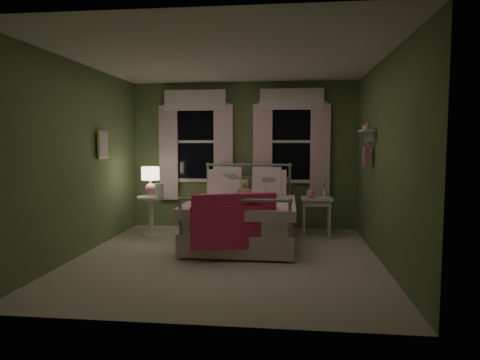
# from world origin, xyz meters

# --- Properties ---
(room_shell) EXTENTS (4.20, 4.20, 4.20)m
(room_shell) POSITION_xyz_m (0.00, 0.00, 1.30)
(room_shell) COLOR beige
(room_shell) RESTS_ON ground
(bed) EXTENTS (1.58, 2.04, 1.18)m
(bed) POSITION_xyz_m (0.12, 0.87, 0.38)
(bed) COLOR white
(bed) RESTS_ON ground
(pink_throw) EXTENTS (1.07, 0.46, 0.71)m
(pink_throw) POSITION_xyz_m (0.12, -0.16, 0.61)
(pink_throw) COLOR #FF3179
(pink_throw) RESTS_ON bed
(child_left) EXTENTS (0.31, 0.25, 0.74)m
(child_left) POSITION_xyz_m (-0.16, 1.29, 0.94)
(child_left) COLOR #F7D1DD
(child_left) RESTS_ON bed
(child_right) EXTENTS (0.41, 0.38, 0.68)m
(child_right) POSITION_xyz_m (0.40, 1.29, 0.91)
(child_right) COLOR #F7D1DD
(child_right) RESTS_ON bed
(book_left) EXTENTS (0.23, 0.17, 0.26)m
(book_left) POSITION_xyz_m (-0.16, 1.04, 0.96)
(book_left) COLOR beige
(book_left) RESTS_ON child_left
(book_right) EXTENTS (0.20, 0.13, 0.26)m
(book_right) POSITION_xyz_m (0.40, 1.04, 0.92)
(book_right) COLOR beige
(book_right) RESTS_ON child_right
(teddy_bear) EXTENTS (0.23, 0.19, 0.32)m
(teddy_bear) POSITION_xyz_m (0.12, 1.13, 0.79)
(teddy_bear) COLOR tan
(teddy_bear) RESTS_ON bed
(nightstand_left) EXTENTS (0.46, 0.46, 0.65)m
(nightstand_left) POSITION_xyz_m (-1.44, 1.26, 0.42)
(nightstand_left) COLOR white
(nightstand_left) RESTS_ON ground
(table_lamp) EXTENTS (0.29, 0.29, 0.46)m
(table_lamp) POSITION_xyz_m (-1.44, 1.26, 0.95)
(table_lamp) COLOR #D77F83
(table_lamp) RESTS_ON nightstand_left
(book_nightstand) EXTENTS (0.23, 0.27, 0.02)m
(book_nightstand) POSITION_xyz_m (-1.34, 1.18, 0.66)
(book_nightstand) COLOR beige
(book_nightstand) RESTS_ON nightstand_left
(nightstand_right) EXTENTS (0.50, 0.40, 0.64)m
(nightstand_right) POSITION_xyz_m (1.26, 1.43, 0.55)
(nightstand_right) COLOR white
(nightstand_right) RESTS_ON ground
(pink_toy) EXTENTS (0.14, 0.18, 0.14)m
(pink_toy) POSITION_xyz_m (1.16, 1.42, 0.71)
(pink_toy) COLOR pink
(pink_toy) RESTS_ON nightstand_right
(bud_vase) EXTENTS (0.06, 0.06, 0.28)m
(bud_vase) POSITION_xyz_m (1.38, 1.48, 0.79)
(bud_vase) COLOR white
(bud_vase) RESTS_ON nightstand_right
(window_left) EXTENTS (1.34, 0.13, 1.96)m
(window_left) POSITION_xyz_m (-0.85, 2.03, 1.62)
(window_left) COLOR black
(window_left) RESTS_ON room_shell
(window_right) EXTENTS (1.34, 0.13, 1.96)m
(window_right) POSITION_xyz_m (0.85, 2.03, 1.62)
(window_right) COLOR black
(window_right) RESTS_ON room_shell
(wall_shelf) EXTENTS (0.15, 0.50, 0.60)m
(wall_shelf) POSITION_xyz_m (1.90, 0.70, 1.52)
(wall_shelf) COLOR white
(wall_shelf) RESTS_ON room_shell
(framed_picture) EXTENTS (0.03, 0.32, 0.42)m
(framed_picture) POSITION_xyz_m (-1.95, 0.60, 1.50)
(framed_picture) COLOR beige
(framed_picture) RESTS_ON room_shell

